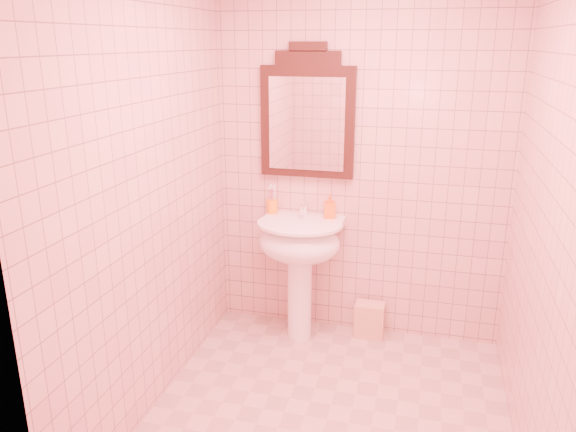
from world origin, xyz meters
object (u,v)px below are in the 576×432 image
(toothbrush_cup, at_px, (272,206))
(towel, at_px, (369,320))
(pedestal_sink, at_px, (300,250))
(soap_dispenser, at_px, (330,206))
(mirror, at_px, (307,116))

(toothbrush_cup, bearing_deg, towel, -2.23)
(toothbrush_cup, bearing_deg, pedestal_sink, -33.74)
(soap_dispenser, bearing_deg, mirror, 150.01)
(mirror, bearing_deg, soap_dispenser, -16.00)
(soap_dispenser, distance_m, towel, 0.88)
(mirror, relative_size, toothbrush_cup, 4.89)
(toothbrush_cup, relative_size, soap_dispenser, 1.08)
(toothbrush_cup, xyz_separation_m, soap_dispenser, (0.42, -0.01, 0.03))
(toothbrush_cup, bearing_deg, mirror, 9.68)
(soap_dispenser, xyz_separation_m, towel, (0.31, -0.02, -0.82))
(mirror, xyz_separation_m, toothbrush_cup, (-0.24, -0.04, -0.64))
(towel, bearing_deg, pedestal_sink, -164.85)
(mirror, distance_m, towel, 1.51)
(pedestal_sink, bearing_deg, soap_dispenser, 40.44)
(mirror, relative_size, soap_dispenser, 5.30)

